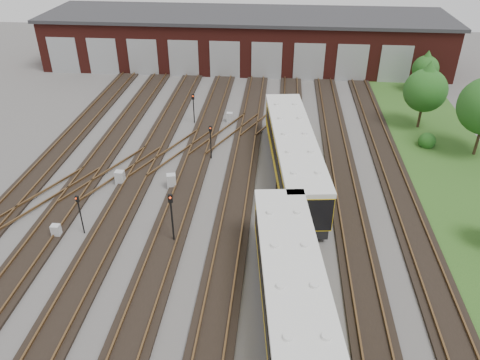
{
  "coord_description": "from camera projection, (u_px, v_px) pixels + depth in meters",
  "views": [
    {
      "loc": [
        4.82,
        -20.92,
        18.87
      ],
      "look_at": [
        2.3,
        6.79,
        2.0
      ],
      "focal_mm": 35.0,
      "sensor_mm": 36.0,
      "label": 1
    }
  ],
  "objects": [
    {
      "name": "ground",
      "position": [
        192.0,
        265.0,
        27.97
      ],
      "size": [
        120.0,
        120.0,
        0.0
      ],
      "primitive_type": "plane",
      "color": "#454240",
      "rests_on": "ground"
    },
    {
      "name": "track_network",
      "position": [
        190.0,
        257.0,
        28.43
      ],
      "size": [
        30.4,
        70.0,
        0.33
      ],
      "color": "black",
      "rests_on": "ground"
    },
    {
      "name": "maintenance_shed",
      "position": [
        245.0,
        39.0,
        60.35
      ],
      "size": [
        51.0,
        12.5,
        6.35
      ],
      "color": "#4A1712",
      "rests_on": "ground"
    },
    {
      "name": "grass_verge",
      "position": [
        466.0,
        191.0,
        35.0
      ],
      "size": [
        8.0,
        55.0,
        0.05
      ],
      "primitive_type": "cube",
      "color": "#224918",
      "rests_on": "ground"
    },
    {
      "name": "metro_train",
      "position": [
        295.0,
        313.0,
        22.05
      ],
      "size": [
        4.91,
        48.77,
        3.42
      ],
      "rotation": [
        0.0,
        0.0,
        0.12
      ],
      "color": "black",
      "rests_on": "ground"
    },
    {
      "name": "signal_mast_0",
      "position": [
        80.0,
        210.0,
        29.69
      ],
      "size": [
        0.25,
        0.24,
        2.9
      ],
      "rotation": [
        0.0,
        0.0,
        -0.38
      ],
      "color": "black",
      "rests_on": "ground"
    },
    {
      "name": "signal_mast_1",
      "position": [
        211.0,
        138.0,
        38.44
      ],
      "size": [
        0.25,
        0.24,
        2.97
      ],
      "rotation": [
        0.0,
        0.0,
        0.11
      ],
      "color": "black",
      "rests_on": "ground"
    },
    {
      "name": "signal_mast_2",
      "position": [
        193.0,
        105.0,
        44.63
      ],
      "size": [
        0.27,
        0.25,
        2.94
      ],
      "rotation": [
        0.0,
        0.0,
        0.1
      ],
      "color": "black",
      "rests_on": "ground"
    },
    {
      "name": "signal_mast_3",
      "position": [
        171.0,
        212.0,
        28.69
      ],
      "size": [
        0.31,
        0.3,
        3.6
      ],
      "rotation": [
        0.0,
        0.0,
        0.23
      ],
      "color": "black",
      "rests_on": "ground"
    },
    {
      "name": "relay_cabinet_0",
      "position": [
        56.0,
        231.0,
        30.09
      ],
      "size": [
        0.56,
        0.47,
        0.91
      ],
      "primitive_type": "cube",
      "rotation": [
        0.0,
        0.0,
        -0.02
      ],
      "color": "#B5B8BB",
      "rests_on": "ground"
    },
    {
      "name": "relay_cabinet_1",
      "position": [
        171.0,
        181.0,
        35.2
      ],
      "size": [
        0.79,
        0.71,
        1.12
      ],
      "primitive_type": "cube",
      "rotation": [
        0.0,
        0.0,
        0.25
      ],
      "color": "#B5B8BB",
      "rests_on": "ground"
    },
    {
      "name": "relay_cabinet_2",
      "position": [
        120.0,
        178.0,
        35.63
      ],
      "size": [
        0.69,
        0.59,
        1.1
      ],
      "primitive_type": "cube",
      "rotation": [
        0.0,
        0.0,
        -0.05
      ],
      "color": "#B5B8BB",
      "rests_on": "ground"
    },
    {
      "name": "relay_cabinet_3",
      "position": [
        230.0,
        117.0,
        45.58
      ],
      "size": [
        0.58,
        0.49,
        0.95
      ],
      "primitive_type": "cube",
      "rotation": [
        0.0,
        0.0,
        0.02
      ],
      "color": "#B5B8BB",
      "rests_on": "ground"
    },
    {
      "name": "relay_cabinet_4",
      "position": [
        297.0,
        182.0,
        35.11
      ],
      "size": [
        0.65,
        0.55,
        1.04
      ],
      "primitive_type": "cube",
      "rotation": [
        0.0,
        0.0,
        0.05
      ],
      "color": "#B5B8BB",
      "rests_on": "ground"
    },
    {
      "name": "tree_0",
      "position": [
        426.0,
        85.0,
        42.55
      ],
      "size": [
        3.93,
        3.93,
        6.51
      ],
      "color": "#302316",
      "rests_on": "ground"
    },
    {
      "name": "tree_1",
      "position": [
        426.0,
        66.0,
        51.27
      ],
      "size": [
        2.86,
        2.86,
        4.74
      ],
      "color": "#302316",
      "rests_on": "ground"
    },
    {
      "name": "bush_1",
      "position": [
        427.0,
        139.0,
        40.93
      ],
      "size": [
        1.49,
        1.49,
        1.49
      ],
      "primitive_type": "sphere",
      "color": "#1B4914",
      "rests_on": "ground"
    },
    {
      "name": "bush_2",
      "position": [
        414.0,
        84.0,
        53.24
      ],
      "size": [
        1.26,
        1.26,
        1.26
      ],
      "primitive_type": "sphere",
      "color": "#1B4914",
      "rests_on": "ground"
    }
  ]
}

